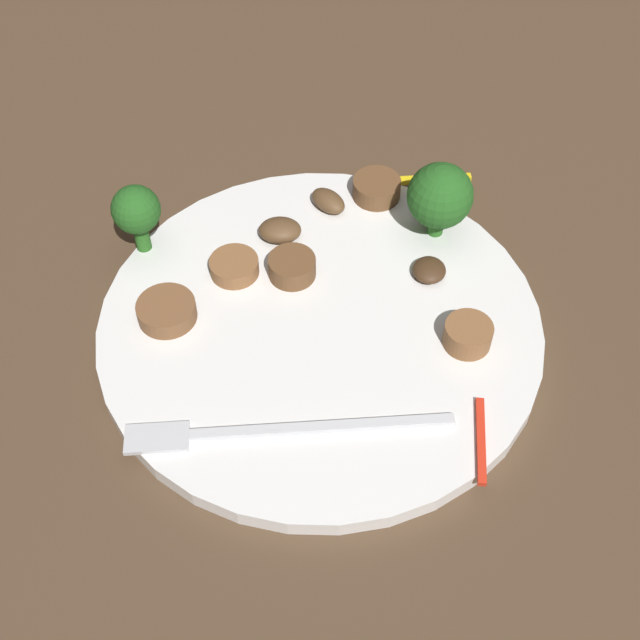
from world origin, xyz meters
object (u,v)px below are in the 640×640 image
sausage_slice_4 (377,188)px  mushroom_0 (280,230)px  broccoli_floret_1 (440,196)px  fork (265,431)px  sausage_slice_1 (292,267)px  mushroom_2 (328,201)px  sausage_slice_0 (468,335)px  sausage_slice_3 (167,311)px  mushroom_1 (429,270)px  pepper_strip_0 (481,440)px  sausage_slice_2 (234,267)px  pepper_strip_1 (431,179)px  plate (320,326)px  broccoli_floret_0 (136,211)px

sausage_slice_4 → mushroom_0: 0.08m
broccoli_floret_1 → mushroom_0: 0.11m
fork → sausage_slice_1: (-0.04, -0.11, 0.01)m
mushroom_0 → mushroom_2: 0.04m
sausage_slice_0 → sausage_slice_3: bearing=-21.7°
mushroom_1 → pepper_strip_0: (0.01, 0.12, -0.00)m
fork → sausage_slice_2: (-0.01, -0.12, 0.00)m
pepper_strip_1 → mushroom_1: bearing=68.9°
plate → sausage_slice_1: 0.04m
plate → sausage_slice_4: 0.12m
mushroom_1 → broccoli_floret_0: bearing=-23.1°
plate → sausage_slice_3: (0.09, -0.03, 0.01)m
mushroom_1 → sausage_slice_3: bearing=-3.3°
mushroom_2 → mushroom_1: bearing=120.0°
pepper_strip_1 → plate: bearing=42.9°
sausage_slice_2 → sausage_slice_4: bearing=-157.8°
plate → sausage_slice_4: size_ratio=8.20×
broccoli_floret_0 → pepper_strip_0: broccoli_floret_0 is taller
broccoli_floret_1 → sausage_slice_1: 0.10m
broccoli_floret_1 → sausage_slice_2: broccoli_floret_1 is taller
broccoli_floret_1 → sausage_slice_0: (0.01, 0.09, -0.02)m
mushroom_0 → pepper_strip_1: (-0.11, -0.03, -0.00)m
plate → sausage_slice_4: (-0.07, -0.10, 0.01)m
sausage_slice_0 → mushroom_2: sausage_slice_0 is taller
sausage_slice_3 → mushroom_1: (-0.16, 0.01, -0.00)m
pepper_strip_0 → pepper_strip_1: (-0.05, -0.21, 0.00)m
mushroom_0 → mushroom_2: (-0.04, -0.02, -0.00)m
pepper_strip_1 → sausage_slice_3: bearing=20.6°
sausage_slice_1 → pepper_strip_1: bearing=-152.6°
sausage_slice_1 → mushroom_2: sausage_slice_1 is taller
sausage_slice_3 → pepper_strip_0: 0.20m
sausage_slice_3 → pepper_strip_1: bearing=-159.4°
sausage_slice_4 → mushroom_1: 0.08m
fork → sausage_slice_4: 0.20m
fork → sausage_slice_2: size_ratio=5.76×
plate → mushroom_2: mushroom_2 is taller
sausage_slice_3 → mushroom_0: (-0.08, -0.05, 0.00)m
broccoli_floret_0 → sausage_slice_1: size_ratio=1.63×
broccoli_floret_1 → pepper_strip_0: 0.16m
sausage_slice_1 → pepper_strip_0: 0.16m
broccoli_floret_0 → sausage_slice_1: bearing=150.6°
sausage_slice_1 → sausage_slice_2: (0.03, -0.01, -0.00)m
sausage_slice_3 → broccoli_floret_0: bearing=-85.0°
broccoli_floret_0 → sausage_slice_0: (-0.17, 0.13, -0.02)m
sausage_slice_3 → pepper_strip_0: sausage_slice_3 is taller
broccoli_floret_0 → pepper_strip_0: 0.25m
sausage_slice_3 → mushroom_2: (-0.12, -0.07, 0.00)m
sausage_slice_0 → pepper_strip_0: 0.07m
mushroom_0 → plate: bearing=94.9°
plate → mushroom_2: (-0.03, -0.09, 0.01)m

